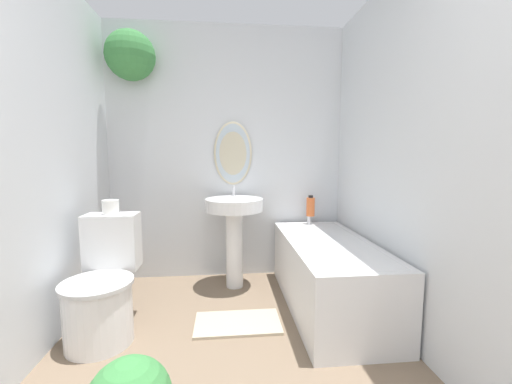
% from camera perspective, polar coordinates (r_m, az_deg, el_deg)
% --- Properties ---
extents(wall_back, '(2.33, 0.42, 2.40)m').
position_cam_1_polar(wall_back, '(3.06, -8.19, 9.84)').
color(wall_back, silver).
rests_on(wall_back, ground_plane).
extents(wall_right, '(0.06, 2.95, 2.40)m').
position_cam_1_polar(wall_right, '(2.00, 29.97, 6.15)').
color(wall_right, silver).
rests_on(wall_right, ground_plane).
extents(toilet, '(0.44, 0.62, 0.78)m').
position_cam_1_polar(toilet, '(2.37, -26.06, -15.69)').
color(toilet, white).
rests_on(toilet, ground_plane).
extents(pedestal_sink, '(0.51, 0.51, 0.91)m').
position_cam_1_polar(pedestal_sink, '(2.82, -3.97, -5.33)').
color(pedestal_sink, white).
rests_on(pedestal_sink, ground_plane).
extents(bathtub, '(0.63, 1.41, 0.61)m').
position_cam_1_polar(bathtub, '(2.59, 13.05, -14.04)').
color(bathtub, silver).
rests_on(bathtub, ground_plane).
extents(shampoo_bottle, '(0.08, 0.08, 0.20)m').
position_cam_1_polar(shampoo_bottle, '(3.06, 9.89, -2.60)').
color(shampoo_bottle, '#DB6633').
rests_on(shampoo_bottle, bathtub).
extents(bath_mat, '(0.60, 0.34, 0.02)m').
position_cam_1_polar(bath_mat, '(2.40, -3.35, -22.70)').
color(bath_mat, '#B7A88E').
rests_on(bath_mat, ground_plane).
extents(toilet_paper_roll, '(0.11, 0.11, 0.10)m').
position_cam_1_polar(toilet_paper_roll, '(2.43, -24.93, -2.50)').
color(toilet_paper_roll, white).
rests_on(toilet_paper_roll, toilet).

